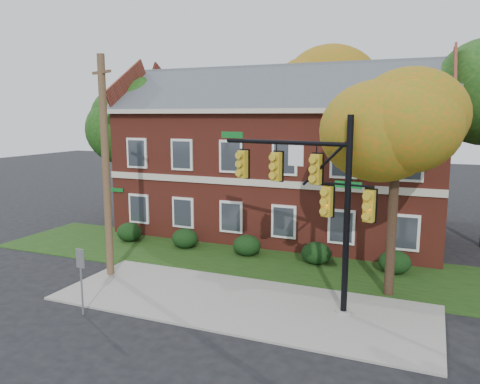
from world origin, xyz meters
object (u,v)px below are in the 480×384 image
at_px(tree_left_rear, 129,119).
at_px(traffic_signal, 314,190).
at_px(hedge_left, 185,238).
at_px(tree_far_rear, 333,88).
at_px(apartment_building, 280,149).
at_px(tree_near_right, 404,122).
at_px(hedge_right, 316,253).
at_px(hedge_center, 247,245).
at_px(hedge_far_left, 129,232).
at_px(utility_pole, 106,167).
at_px(hedge_far_right, 395,262).
at_px(sign_post, 81,270).

xyz_separation_m(tree_left_rear, traffic_signal, (14.23, -9.09, -2.38)).
xyz_separation_m(hedge_left, tree_far_rear, (4.84, 13.09, 8.32)).
distance_m(apartment_building, tree_near_right, 10.97).
bearing_deg(hedge_right, hedge_center, 180.00).
xyz_separation_m(hedge_far_left, utility_pole, (2.62, -5.02, 4.22)).
relative_size(hedge_left, tree_far_rear, 0.12).
height_order(hedge_far_right, sign_post, sign_post).
height_order(hedge_right, traffic_signal, traffic_signal).
relative_size(apartment_building, hedge_right, 13.43).
bearing_deg(hedge_far_right, tree_near_right, -85.48).
relative_size(hedge_far_left, tree_far_rear, 0.12).
xyz_separation_m(traffic_signal, utility_pole, (-8.88, -0.07, 0.45)).
distance_m(hedge_left, utility_pole, 6.62).
distance_m(hedge_far_right, tree_near_right, 6.77).
relative_size(hedge_far_left, utility_pole, 0.15).
height_order(tree_near_right, tree_left_rear, tree_left_rear).
height_order(tree_left_rear, traffic_signal, tree_left_rear).
relative_size(hedge_far_left, hedge_left, 1.00).
relative_size(hedge_left, traffic_signal, 0.20).
bearing_deg(hedge_far_left, utility_pole, -62.47).
height_order(hedge_left, sign_post, sign_post).
bearing_deg(hedge_far_right, tree_far_rear, 113.37).
height_order(hedge_left, hedge_right, same).
distance_m(tree_left_rear, traffic_signal, 17.05).
xyz_separation_m(apartment_building, tree_far_rear, (1.34, 7.84, 3.86)).
distance_m(hedge_far_left, tree_near_right, 15.75).
relative_size(hedge_center, tree_left_rear, 0.16).
bearing_deg(tree_far_rear, utility_pole, -107.54).
xyz_separation_m(hedge_center, hedge_far_right, (7.00, 0.00, 0.00)).
distance_m(hedge_far_right, utility_pole, 13.14).
bearing_deg(traffic_signal, hedge_far_right, 74.74).
bearing_deg(apartment_building, hedge_right, -56.33).
bearing_deg(hedge_left, hedge_right, 0.00).
height_order(tree_far_rear, utility_pole, tree_far_rear).
bearing_deg(sign_post, hedge_right, 58.66).
distance_m(hedge_far_left, utility_pole, 7.06).
relative_size(hedge_far_left, traffic_signal, 0.20).
distance_m(tree_far_rear, utility_pole, 19.44).
bearing_deg(hedge_left, hedge_far_right, 0.00).
bearing_deg(hedge_right, tree_far_rear, 99.36).
xyz_separation_m(hedge_far_right, traffic_signal, (-2.50, -4.95, 3.77)).
distance_m(hedge_far_left, hedge_center, 7.00).
distance_m(hedge_left, hedge_right, 7.00).
bearing_deg(tree_left_rear, utility_pole, -59.72).
xyz_separation_m(hedge_far_left, hedge_left, (3.50, 0.00, 0.00)).
bearing_deg(hedge_center, hedge_far_right, 0.00).
bearing_deg(traffic_signal, hedge_right, 112.94).
bearing_deg(traffic_signal, utility_pole, -168.02).
relative_size(hedge_left, hedge_center, 1.00).
relative_size(hedge_far_left, hedge_far_right, 1.00).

